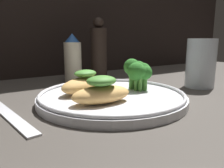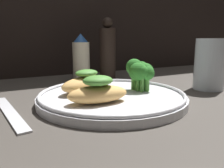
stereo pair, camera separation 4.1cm
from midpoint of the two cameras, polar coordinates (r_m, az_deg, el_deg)
ground_plane at (r=41.83cm, az=2.81°, el=-5.27°), size 180.00×180.00×1.00cm
plate at (r=41.43cm, az=2.83°, el=-3.30°), size 27.77×27.77×2.00cm
grilled_meat_front at (r=35.38cm, az=-0.38°, el=-2.02°), size 10.50×5.54×4.54cm
grilled_meat_middle at (r=42.66cm, az=-3.91°, el=0.20°), size 12.18×8.48×4.52cm
broccoli_bunch at (r=44.55cm, az=10.10°, el=3.26°), size 5.34×5.54×6.37cm
sauce_bottle at (r=62.49cm, az=-6.21°, el=6.64°), size 4.78×4.78×13.28cm
pepper_grinder at (r=65.97cm, az=0.63°, el=8.53°), size 4.82×4.82×17.98cm
drinking_glass at (r=56.86cm, az=26.11°, el=4.64°), size 6.97×6.97×11.86cm
fork at (r=37.97cm, az=-22.45°, el=-6.65°), size 4.16×19.77×0.60cm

